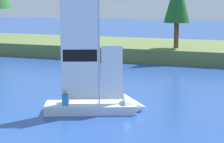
# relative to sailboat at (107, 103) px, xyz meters

# --- Properties ---
(shore_bank) EXTENTS (80.00, 10.13, 1.16)m
(shore_bank) POSITION_rel_sailboat_xyz_m (-1.62, 19.58, 0.17)
(shore_bank) COLOR #5B703D
(shore_bank) RESTS_ON ground
(sailboat) EXTENTS (4.78, 3.05, 6.00)m
(sailboat) POSITION_rel_sailboat_xyz_m (0.00, 0.00, 0.00)
(sailboat) COLOR silver
(sailboat) RESTS_ON ground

